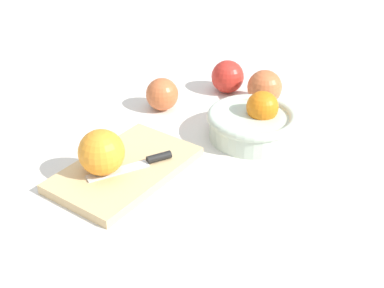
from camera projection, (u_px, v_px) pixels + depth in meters
name	position (u px, v px, depth m)	size (l,w,h in m)	color
ground_plane	(178.00, 145.00, 1.00)	(2.40, 2.40, 0.00)	silver
bowl	(253.00, 122.00, 1.01)	(0.18, 0.18, 0.09)	beige
cutting_board	(125.00, 169.00, 0.91)	(0.26, 0.16, 0.02)	#DBB77F
orange_on_board	(101.00, 152.00, 0.87)	(0.08, 0.08, 0.08)	orange
knife	(142.00, 163.00, 0.91)	(0.15, 0.08, 0.01)	silver
apple_front_left	(228.00, 77.00, 1.18)	(0.07, 0.07, 0.07)	red
apple_back_left	(265.00, 87.00, 1.13)	(0.08, 0.08, 0.08)	#CC6638
apple_front_left_2	(162.00, 94.00, 1.11)	(0.07, 0.07, 0.07)	#CC6638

